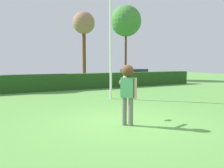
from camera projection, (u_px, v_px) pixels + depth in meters
name	position (u px, v px, depth m)	size (l,w,h in m)	color
ground_plane	(125.00, 122.00, 7.17)	(60.00, 60.00, 0.00)	#5B9844
person	(128.00, 86.00, 6.72)	(0.53, 0.82, 1.80)	slate
frisbee	(127.00, 86.00, 7.65)	(0.27, 0.27, 0.09)	orange
lamppost	(111.00, 30.00, 11.50)	(0.24, 0.24, 6.31)	silver
hedge_row	(55.00, 82.00, 15.30)	(23.01, 0.90, 1.09)	#23491A
parked_car_blue	(134.00, 75.00, 22.09)	(4.28, 1.98, 1.25)	#263FA5
maple_tree	(126.00, 21.00, 24.69)	(3.31, 3.31, 7.98)	brown
birch_tree	(84.00, 25.00, 26.00)	(2.51, 2.51, 7.60)	brown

